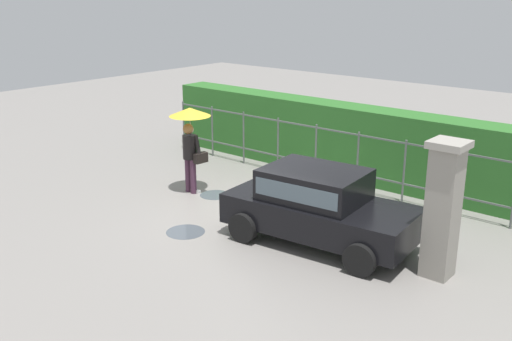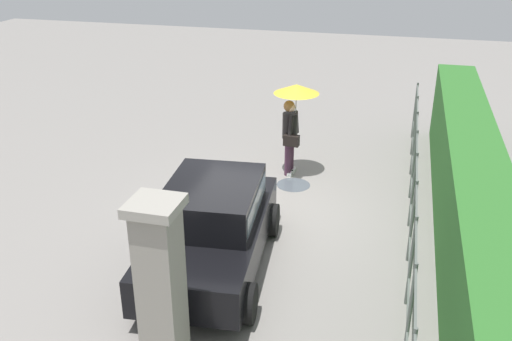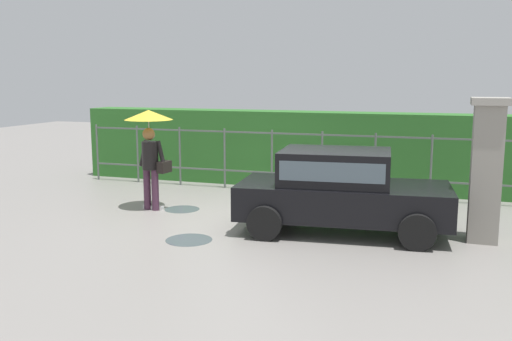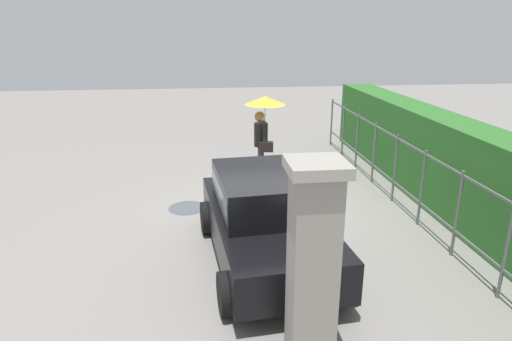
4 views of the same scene
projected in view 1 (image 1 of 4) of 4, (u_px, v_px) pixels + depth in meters
The scene contains 8 objects.
ground_plane at pixel (257, 217), 12.86m from camera, with size 40.00×40.00×0.00m, color gray.
car at pixel (318, 203), 11.35m from camera, with size 3.86×2.14×1.48m.
pedestrian at pixel (190, 130), 14.01m from camera, with size 1.00×1.00×2.08m.
gate_pillar at pixel (443, 209), 9.87m from camera, with size 0.60×0.60×2.42m.
fence_section at pixel (336, 154), 14.63m from camera, with size 11.15×0.05×1.50m.
hedge_row at pixel (355, 143), 15.26m from camera, with size 12.10×0.90×1.90m, color #2D6B28.
puddle_near at pixel (186, 232), 12.05m from camera, with size 0.80×0.80×0.00m, color #4C545B.
puddle_far at pixel (215, 195), 14.21m from camera, with size 0.74×0.74×0.00m, color #4C545B.
Camera 1 is at (7.71, -9.16, 4.78)m, focal length 41.13 mm.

